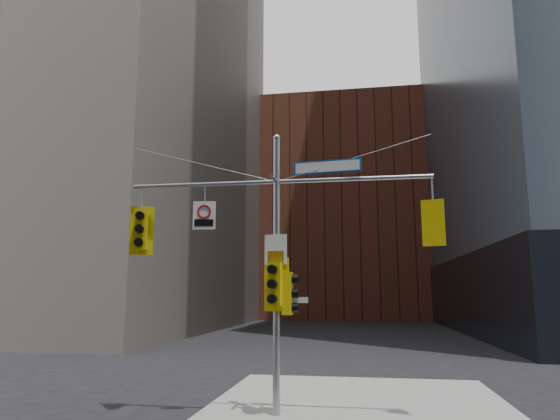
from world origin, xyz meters
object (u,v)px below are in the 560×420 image
(traffic_light_pole_side, at_px, (289,293))
(traffic_light_west_arm, at_px, (141,230))
(signal_assembly, at_px, (276,241))
(traffic_light_east_arm, at_px, (434,223))
(traffic_light_pole_front, at_px, (275,284))
(street_sign_blade, at_px, (327,167))
(regulatory_sign_arm, at_px, (204,214))

(traffic_light_pole_side, bearing_deg, traffic_light_west_arm, 90.99)
(signal_assembly, distance_m, traffic_light_west_arm, 3.77)
(signal_assembly, bearing_deg, traffic_light_east_arm, 0.02)
(traffic_light_pole_front, bearing_deg, traffic_light_pole_side, 46.58)
(traffic_light_west_arm, height_order, traffic_light_pole_front, traffic_light_west_arm)
(street_sign_blade, bearing_deg, traffic_light_east_arm, 6.54)
(signal_assembly, height_order, street_sign_blade, signal_assembly)
(traffic_light_west_arm, height_order, traffic_light_east_arm, traffic_light_west_arm)
(traffic_light_west_arm, bearing_deg, signal_assembly, -15.09)
(signal_assembly, relative_size, traffic_light_east_arm, 6.97)
(signal_assembly, height_order, traffic_light_east_arm, signal_assembly)
(traffic_light_east_arm, relative_size, traffic_light_pole_front, 0.86)
(traffic_light_pole_side, bearing_deg, signal_assembly, 92.18)
(signal_assembly, bearing_deg, traffic_light_pole_front, -89.84)
(traffic_light_east_arm, distance_m, traffic_light_pole_side, 4.01)
(traffic_light_pole_side, xyz_separation_m, traffic_light_pole_front, (-0.32, -0.27, 0.23))
(traffic_light_west_arm, bearing_deg, traffic_light_pole_front, -19.15)
(regulatory_sign_arm, bearing_deg, signal_assembly, -6.71)
(traffic_light_pole_front, xyz_separation_m, street_sign_blade, (1.34, 0.27, 3.03))
(traffic_light_east_arm, bearing_deg, traffic_light_pole_front, 18.60)
(traffic_light_pole_side, relative_size, traffic_light_pole_front, 0.80)
(traffic_light_west_arm, relative_size, regulatory_sign_arm, 1.77)
(signal_assembly, relative_size, traffic_light_west_arm, 5.98)
(traffic_light_pole_front, distance_m, regulatory_sign_arm, 2.71)
(signal_assembly, distance_m, traffic_light_pole_front, 1.13)
(regulatory_sign_arm, bearing_deg, street_sign_blade, -6.90)
(traffic_light_west_arm, bearing_deg, traffic_light_east_arm, -14.98)
(signal_assembly, xyz_separation_m, traffic_light_west_arm, (-3.76, 0.01, 0.38))
(traffic_light_pole_front, bearing_deg, traffic_light_west_arm, -177.75)
(signal_assembly, height_order, traffic_light_west_arm, signal_assembly)
(traffic_light_pole_side, bearing_deg, regulatory_sign_arm, 91.75)
(traffic_light_pole_front, height_order, regulatory_sign_arm, regulatory_sign_arm)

